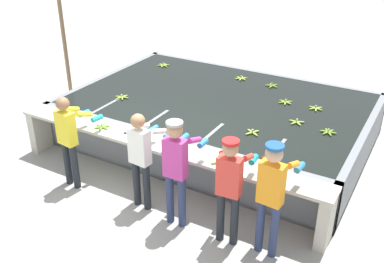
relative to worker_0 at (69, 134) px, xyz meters
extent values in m
plane|color=#A3A099|center=(1.30, 0.36, -0.94)|extent=(80.00, 80.00, 0.00)
cube|color=gray|center=(1.30, 2.69, -0.91)|extent=(5.57, 3.76, 0.06)
cube|color=gray|center=(1.30, 0.87, -0.52)|extent=(5.57, 0.12, 0.85)
cube|color=gray|center=(1.30, 4.51, -0.52)|extent=(5.57, 0.12, 0.85)
cube|color=gray|center=(-1.42, 2.69, -0.52)|extent=(0.12, 3.76, 0.85)
cube|color=gray|center=(4.03, 2.69, -0.52)|extent=(0.12, 3.76, 0.85)
cube|color=black|center=(1.30, 2.69, -0.49)|extent=(5.33, 3.52, 0.78)
cube|color=gray|center=(-0.37, 1.33, -0.52)|extent=(0.06, 0.80, 0.85)
cube|color=gray|center=(0.75, 1.33, -0.52)|extent=(0.06, 0.80, 0.85)
cube|color=gray|center=(1.86, 1.33, -0.52)|extent=(0.06, 0.80, 0.85)
cube|color=gray|center=(2.98, 1.33, -0.52)|extent=(0.06, 0.80, 0.85)
cube|color=#B7B2A3|center=(1.30, 0.59, -0.12)|extent=(5.57, 0.45, 0.05)
cube|color=#B7B2A3|center=(-1.38, 0.59, -0.54)|extent=(0.16, 0.41, 0.80)
cube|color=#B7B2A3|center=(3.99, 0.59, -0.54)|extent=(0.16, 0.41, 0.80)
cylinder|color=#1E2328|center=(-0.10, -0.02, -0.55)|extent=(0.11, 0.11, 0.78)
cylinder|color=#1E2328|center=(0.09, -0.05, -0.55)|extent=(0.11, 0.11, 0.78)
cube|color=yellow|center=(0.00, -0.04, 0.12)|extent=(0.34, 0.21, 0.56)
sphere|color=#896042|center=(0.00, -0.04, 0.53)|extent=(0.21, 0.21, 0.21)
cylinder|color=yellow|center=(-0.13, 0.23, 0.31)|extent=(0.12, 0.32, 0.18)
cylinder|color=#1EA3AD|center=(-0.09, 0.48, 0.15)|extent=(0.11, 0.21, 0.08)
cylinder|color=yellow|center=(0.19, 0.19, 0.31)|extent=(0.12, 0.32, 0.18)
cylinder|color=#1EA3AD|center=(0.22, 0.44, 0.15)|extent=(0.11, 0.21, 0.08)
cylinder|color=#1E2328|center=(1.24, 0.07, -0.55)|extent=(0.11, 0.11, 0.78)
cylinder|color=#1E2328|center=(1.43, 0.06, -0.55)|extent=(0.11, 0.11, 0.78)
cube|color=white|center=(1.34, 0.07, 0.11)|extent=(0.33, 0.20, 0.55)
sphere|color=#9E704C|center=(1.34, 0.07, 0.52)|extent=(0.21, 0.21, 0.21)
cylinder|color=white|center=(1.20, 0.33, 0.30)|extent=(0.11, 0.32, 0.18)
cylinder|color=teal|center=(1.22, 0.58, 0.14)|extent=(0.10, 0.21, 0.08)
cylinder|color=white|center=(1.52, 0.30, 0.30)|extent=(0.11, 0.32, 0.18)
cylinder|color=teal|center=(1.54, 0.55, 0.14)|extent=(0.10, 0.21, 0.08)
cylinder|color=navy|center=(1.91, -0.03, -0.53)|extent=(0.11, 0.11, 0.82)
cylinder|color=navy|center=(2.11, -0.03, -0.53)|extent=(0.11, 0.11, 0.82)
cube|color=#BC388E|center=(2.01, -0.03, 0.16)|extent=(0.32, 0.17, 0.58)
sphere|color=tan|center=(2.01, -0.03, 0.59)|extent=(0.22, 0.22, 0.22)
cylinder|color=#9E9E99|center=(2.01, -0.03, 0.69)|extent=(0.23, 0.23, 0.04)
cylinder|color=#BC388E|center=(1.85, 0.22, 0.37)|extent=(0.08, 0.31, 0.18)
cylinder|color=teal|center=(1.84, 0.47, 0.20)|extent=(0.09, 0.20, 0.08)
cylinder|color=#BC388E|center=(2.17, 0.22, 0.37)|extent=(0.08, 0.31, 0.18)
cylinder|color=teal|center=(2.16, 0.47, 0.20)|extent=(0.09, 0.20, 0.08)
cylinder|color=#1E2328|center=(2.72, -0.02, -0.55)|extent=(0.11, 0.11, 0.78)
cylinder|color=#1E2328|center=(2.92, -0.01, -0.55)|extent=(0.11, 0.11, 0.78)
cube|color=#DB3D33|center=(2.82, -0.02, 0.12)|extent=(0.33, 0.20, 0.55)
sphere|color=tan|center=(2.82, -0.02, 0.53)|extent=(0.21, 0.21, 0.21)
cylinder|color=red|center=(2.82, -0.02, 0.63)|extent=(0.22, 0.22, 0.04)
cylinder|color=#DB3D33|center=(2.64, 0.22, 0.31)|extent=(0.10, 0.31, 0.18)
cylinder|color=teal|center=(2.62, 0.47, 0.15)|extent=(0.10, 0.21, 0.08)
cylinder|color=#DB3D33|center=(2.96, 0.25, 0.31)|extent=(0.10, 0.31, 0.18)
cylinder|color=teal|center=(2.94, 0.50, 0.15)|extent=(0.10, 0.21, 0.08)
cylinder|color=navy|center=(3.27, 0.05, -0.53)|extent=(0.11, 0.11, 0.81)
cylinder|color=navy|center=(3.47, 0.03, -0.53)|extent=(0.11, 0.11, 0.81)
cube|color=orange|center=(3.37, 0.04, 0.16)|extent=(0.33, 0.20, 0.58)
sphere|color=tan|center=(3.37, 0.04, 0.59)|extent=(0.22, 0.22, 0.22)
cylinder|color=#1E5199|center=(3.37, 0.04, 0.69)|extent=(0.23, 0.23, 0.04)
cylinder|color=orange|center=(3.23, 0.30, 0.36)|extent=(0.10, 0.31, 0.18)
cylinder|color=teal|center=(3.25, 0.55, 0.20)|extent=(0.10, 0.21, 0.08)
cylinder|color=orange|center=(3.55, 0.27, 0.36)|extent=(0.10, 0.31, 0.18)
cylinder|color=teal|center=(3.57, 0.52, 0.20)|extent=(0.10, 0.21, 0.08)
ellipsoid|color=#75A333|center=(3.49, 2.24, -0.08)|extent=(0.10, 0.17, 0.04)
ellipsoid|color=#75A333|center=(3.54, 2.24, -0.08)|extent=(0.13, 0.16, 0.04)
ellipsoid|color=#75A333|center=(3.56, 2.29, -0.08)|extent=(0.17, 0.05, 0.04)
ellipsoid|color=#75A333|center=(3.53, 2.34, -0.08)|extent=(0.10, 0.17, 0.04)
ellipsoid|color=#75A333|center=(3.48, 2.33, -0.08)|extent=(0.13, 0.16, 0.04)
ellipsoid|color=#75A333|center=(3.45, 2.28, -0.08)|extent=(0.17, 0.05, 0.04)
cylinder|color=tan|center=(3.51, 2.29, -0.04)|extent=(0.03, 0.03, 0.04)
ellipsoid|color=#9EC642|center=(1.24, 3.83, -0.08)|extent=(0.07, 0.17, 0.04)
ellipsoid|color=#9EC642|center=(1.28, 3.87, -0.08)|extent=(0.17, 0.09, 0.04)
ellipsoid|color=#9EC642|center=(1.27, 3.92, -0.08)|extent=(0.15, 0.14, 0.04)
ellipsoid|color=#9EC642|center=(1.22, 3.94, -0.08)|extent=(0.07, 0.17, 0.04)
ellipsoid|color=#9EC642|center=(1.17, 3.90, -0.08)|extent=(0.17, 0.09, 0.04)
ellipsoid|color=#9EC642|center=(1.18, 3.85, -0.08)|extent=(0.15, 0.14, 0.04)
cylinder|color=tan|center=(1.23, 3.89, -0.04)|extent=(0.03, 0.03, 0.04)
ellipsoid|color=#8CB738|center=(2.47, 3.18, -0.08)|extent=(0.07, 0.17, 0.04)
ellipsoid|color=#8CB738|center=(2.43, 3.15, -0.08)|extent=(0.17, 0.08, 0.04)
ellipsoid|color=#8CB738|center=(2.44, 3.09, -0.08)|extent=(0.15, 0.14, 0.04)
ellipsoid|color=#8CB738|center=(2.49, 3.08, -0.08)|extent=(0.07, 0.17, 0.04)
ellipsoid|color=#8CB738|center=(2.53, 3.11, -0.08)|extent=(0.17, 0.08, 0.04)
ellipsoid|color=#8CB738|center=(2.52, 3.17, -0.08)|extent=(0.15, 0.14, 0.04)
cylinder|color=tan|center=(2.48, 3.13, -0.04)|extent=(0.03, 0.03, 0.04)
ellipsoid|color=#9EC642|center=(2.99, 2.42, -0.08)|extent=(0.17, 0.12, 0.04)
ellipsoid|color=#9EC642|center=(2.93, 2.45, -0.08)|extent=(0.07, 0.17, 0.04)
ellipsoid|color=#9EC642|center=(2.89, 2.40, -0.08)|extent=(0.17, 0.05, 0.04)
ellipsoid|color=#9EC642|center=(2.92, 2.34, -0.08)|extent=(0.10, 0.17, 0.04)
ellipsoid|color=#9EC642|center=(2.98, 2.36, -0.08)|extent=(0.15, 0.14, 0.04)
cylinder|color=tan|center=(2.94, 2.39, -0.04)|extent=(0.03, 0.03, 0.04)
ellipsoid|color=#9EC642|center=(3.07, 3.08, -0.08)|extent=(0.08, 0.17, 0.04)
ellipsoid|color=#9EC642|center=(3.11, 3.12, -0.08)|extent=(0.17, 0.07, 0.04)
ellipsoid|color=#9EC642|center=(3.10, 3.17, -0.08)|extent=(0.14, 0.15, 0.04)
ellipsoid|color=#9EC642|center=(3.04, 3.18, -0.08)|extent=(0.08, 0.17, 0.04)
ellipsoid|color=#9EC642|center=(3.00, 3.14, -0.08)|extent=(0.17, 0.07, 0.04)
ellipsoid|color=#9EC642|center=(3.02, 3.09, -0.08)|extent=(0.14, 0.15, 0.04)
cylinder|color=tan|center=(3.06, 3.13, -0.04)|extent=(0.03, 0.03, 0.04)
ellipsoid|color=#93BC3D|center=(-0.38, 1.82, -0.08)|extent=(0.14, 0.15, 0.04)
ellipsoid|color=#93BC3D|center=(-0.39, 1.77, -0.08)|extent=(0.17, 0.07, 0.04)
ellipsoid|color=#93BC3D|center=(-0.36, 1.73, -0.08)|extent=(0.08, 0.17, 0.04)
ellipsoid|color=#93BC3D|center=(-0.30, 1.74, -0.08)|extent=(0.14, 0.15, 0.04)
ellipsoid|color=#93BC3D|center=(-0.29, 1.79, -0.08)|extent=(0.17, 0.07, 0.04)
ellipsoid|color=#93BC3D|center=(-0.32, 1.83, -0.08)|extent=(0.08, 0.17, 0.04)
cylinder|color=tan|center=(-0.34, 1.78, -0.04)|extent=(0.03, 0.03, 0.04)
ellipsoid|color=#9EC642|center=(-0.64, 3.77, -0.08)|extent=(0.17, 0.08, 0.04)
ellipsoid|color=#9EC642|center=(-0.66, 3.82, -0.08)|extent=(0.15, 0.14, 0.04)
ellipsoid|color=#9EC642|center=(-0.71, 3.84, -0.08)|extent=(0.07, 0.17, 0.04)
ellipsoid|color=#9EC642|center=(-0.75, 3.80, -0.08)|extent=(0.17, 0.08, 0.04)
ellipsoid|color=#9EC642|center=(-0.74, 3.75, -0.08)|extent=(0.15, 0.14, 0.04)
ellipsoid|color=#9EC642|center=(-0.68, 3.73, -0.08)|extent=(0.07, 0.17, 0.04)
cylinder|color=tan|center=(-0.70, 3.78, -0.04)|extent=(0.03, 0.03, 0.04)
ellipsoid|color=#9EC642|center=(2.49, 1.62, -0.08)|extent=(0.16, 0.12, 0.04)
ellipsoid|color=#9EC642|center=(2.47, 1.70, -0.08)|extent=(0.12, 0.16, 0.04)
ellipsoid|color=#9EC642|center=(2.39, 1.68, -0.08)|extent=(0.16, 0.12, 0.04)
ellipsoid|color=#9EC642|center=(2.41, 1.60, -0.08)|extent=(0.12, 0.16, 0.04)
cylinder|color=tan|center=(2.44, 1.65, -0.04)|extent=(0.03, 0.03, 0.04)
ellipsoid|color=#75A333|center=(1.90, 3.79, -0.08)|extent=(0.17, 0.09, 0.04)
ellipsoid|color=#75A333|center=(1.95, 3.75, -0.08)|extent=(0.04, 0.17, 0.04)
ellipsoid|color=#75A333|center=(2.00, 3.79, -0.08)|extent=(0.17, 0.08, 0.04)
ellipsoid|color=#75A333|center=(1.98, 3.85, -0.08)|extent=(0.13, 0.16, 0.04)
ellipsoid|color=#75A333|center=(1.92, 3.85, -0.08)|extent=(0.13, 0.16, 0.04)
cylinder|color=tan|center=(1.95, 3.81, -0.04)|extent=(0.03, 0.03, 0.04)
ellipsoid|color=#75A333|center=(0.16, 0.63, -0.08)|extent=(0.10, 0.17, 0.04)
ellipsoid|color=#75A333|center=(0.13, 0.58, -0.08)|extent=(0.17, 0.06, 0.04)
ellipsoid|color=#75A333|center=(0.15, 0.53, -0.08)|extent=(0.13, 0.16, 0.04)
ellipsoid|color=#75A333|center=(0.20, 0.53, -0.08)|extent=(0.10, 0.17, 0.04)
ellipsoid|color=#75A333|center=(0.24, 0.57, -0.08)|extent=(0.17, 0.06, 0.04)
ellipsoid|color=#75A333|center=(0.22, 0.62, -0.08)|extent=(0.13, 0.16, 0.04)
cylinder|color=tan|center=(0.18, 0.58, -0.04)|extent=(0.03, 0.03, 0.04)
ellipsoid|color=#7FAD33|center=(2.37, 0.49, -0.08)|extent=(0.14, 0.15, 0.04)
ellipsoid|color=#7FAD33|center=(2.44, 0.50, -0.08)|extent=(0.15, 0.14, 0.04)
ellipsoid|color=#7FAD33|center=(2.44, 0.58, -0.08)|extent=(0.14, 0.15, 0.04)
ellipsoid|color=#7FAD33|center=(2.36, 0.57, -0.08)|extent=(0.15, 0.14, 0.04)
cylinder|color=tan|center=(2.40, 0.53, -0.04)|extent=(0.03, 0.03, 0.04)
cube|color=silver|center=(0.87, 0.60, -0.08)|extent=(0.20, 0.04, 0.00)
cube|color=black|center=(0.67, 0.60, -0.08)|extent=(0.10, 0.03, 0.02)
cylinder|color=#846647|center=(-2.58, 2.64, 0.66)|extent=(0.09, 0.09, 3.20)
camera|label=1|loc=(4.85, -4.49, 3.26)|focal=42.00mm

